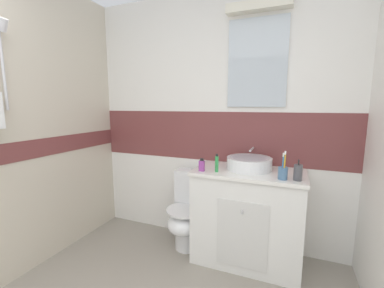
{
  "coord_description": "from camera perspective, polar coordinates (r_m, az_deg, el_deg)",
  "views": [
    {
      "loc": [
        0.74,
        -0.01,
        1.42
      ],
      "look_at": [
        -0.09,
        2.04,
        1.07
      ],
      "focal_mm": 23.32,
      "sensor_mm": 36.0,
      "label": 1
    }
  ],
  "objects": [
    {
      "name": "sink_basin",
      "position": [
        2.28,
        12.94,
        -4.23
      ],
      "size": [
        0.39,
        0.44,
        0.17
      ],
      "color": "white",
      "rests_on": "vanity_cabinet"
    },
    {
      "name": "toothbrush_cup",
      "position": [
        2.05,
        20.07,
        -6.07
      ],
      "size": [
        0.07,
        0.07,
        0.23
      ],
      "color": "#4C7299",
      "rests_on": "vanity_cabinet"
    },
    {
      "name": "wall_back_tiled",
      "position": [
        2.57,
        5.51,
        5.42
      ],
      "size": [
        3.2,
        0.2,
        2.5
      ],
      "color": "white",
      "rests_on": "ground_plane"
    },
    {
      "name": "toothpaste_tube_upright",
      "position": [
        2.14,
        5.68,
        -4.46
      ],
      "size": [
        0.03,
        0.03,
        0.16
      ],
      "color": "green",
      "rests_on": "vanity_cabinet"
    },
    {
      "name": "vanity_cabinet",
      "position": [
        2.4,
        12.54,
        -15.76
      ],
      "size": [
        0.95,
        0.53,
        0.85
      ],
      "color": "white",
      "rests_on": "ground_plane"
    },
    {
      "name": "soap_dispenser",
      "position": [
        2.06,
        23.07,
        -6.01
      ],
      "size": [
        0.06,
        0.06,
        0.16
      ],
      "color": "#4C4C51",
      "rests_on": "vanity_cabinet"
    },
    {
      "name": "toilet",
      "position": [
        2.58,
        -0.81,
        -15.35
      ],
      "size": [
        0.37,
        0.5,
        0.77
      ],
      "color": "white",
      "rests_on": "ground_plane"
    },
    {
      "name": "perfume_flask_small",
      "position": [
        2.16,
        2.24,
        -4.83
      ],
      "size": [
        0.05,
        0.03,
        0.11
      ],
      "color": "#993F99",
      "rests_on": "vanity_cabinet"
    }
  ]
}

